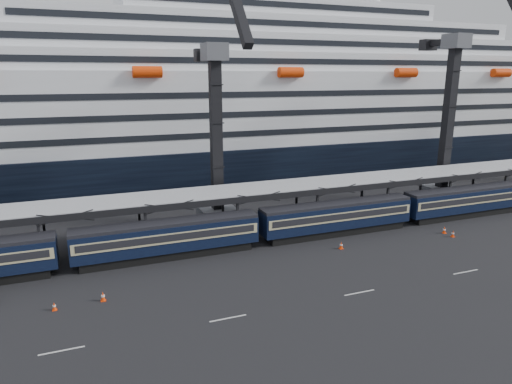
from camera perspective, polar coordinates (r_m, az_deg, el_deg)
ground at (r=52.84m, az=23.18°, el=-7.18°), size 260.00×260.00×0.00m
train at (r=56.57m, az=12.99°, el=-2.60°), size 133.05×3.00×4.05m
canopy at (r=61.57m, az=14.68°, el=1.61°), size 130.00×6.25×5.53m
cruise_ship at (r=87.81m, az=2.04°, el=10.45°), size 214.09×28.84×34.00m
crane_dark_near at (r=55.76m, az=-4.89°, el=7.71°), size 4.50×17.75×35.08m
crane_dark_mid at (r=72.76m, az=23.21°, el=9.30°), size 4.50×18.24×39.64m
traffic_cone_a at (r=41.14m, az=-23.91°, el=-12.92°), size 0.36×0.36×0.72m
traffic_cone_b at (r=41.20m, az=-18.58°, el=-12.25°), size 0.43×0.43×0.86m
traffic_cone_c at (r=50.84m, az=10.60°, el=-6.55°), size 0.42×0.42×0.84m
traffic_cone_d at (r=59.19m, az=22.48°, el=-4.39°), size 0.43×0.43×0.87m
traffic_cone_e at (r=58.29m, az=23.40°, el=-4.80°), size 0.41×0.41×0.81m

